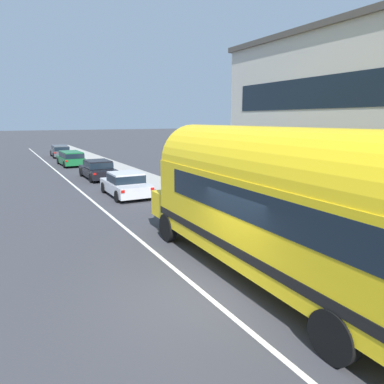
% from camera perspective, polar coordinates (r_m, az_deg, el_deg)
% --- Properties ---
extents(ground_plane, '(300.00, 300.00, 0.00)m').
position_cam_1_polar(ground_plane, '(9.13, 2.53, -16.47)').
color(ground_plane, '#38383D').
extents(lane_markings, '(4.08, 80.00, 0.01)m').
position_cam_1_polar(lane_markings, '(20.27, -10.79, -0.83)').
color(lane_markings, silver).
rests_on(lane_markings, ground).
extents(sidewalk_slab, '(2.27, 90.00, 0.15)m').
position_cam_1_polar(sidewalk_slab, '(19.72, 0.07, -0.75)').
color(sidewalk_slab, '#9E9B93').
rests_on(sidewalk_slab, ground).
extents(painted_bus, '(2.76, 11.86, 4.12)m').
position_cam_1_polar(painted_bus, '(9.12, 14.70, -1.41)').
color(painted_bus, yellow).
rests_on(painted_bus, ground).
extents(car_lead, '(2.01, 4.25, 1.37)m').
position_cam_1_polar(car_lead, '(20.46, -10.66, 1.35)').
color(car_lead, silver).
rests_on(car_lead, ground).
extents(car_second, '(1.95, 4.63, 1.37)m').
position_cam_1_polar(car_second, '(27.05, -14.95, 3.66)').
color(car_second, black).
rests_on(car_second, ground).
extents(car_third, '(1.98, 4.71, 1.37)m').
position_cam_1_polar(car_third, '(35.39, -18.95, 5.31)').
color(car_third, '#196633').
rests_on(car_third, ground).
extents(car_fourth, '(1.99, 4.43, 1.37)m').
position_cam_1_polar(car_fourth, '(44.03, -20.50, 6.32)').
color(car_fourth, '#474C51').
rests_on(car_fourth, ground).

